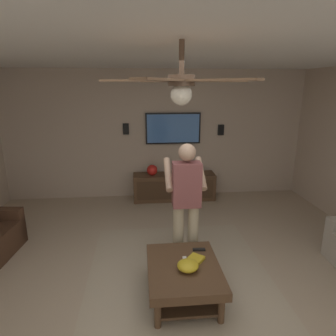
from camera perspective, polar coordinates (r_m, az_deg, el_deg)
name	(u,v)px	position (r m, az deg, el deg)	size (l,w,h in m)	color
ground_plane	(175,297)	(3.67, 1.28, -23.65)	(7.93, 7.93, 0.00)	tan
wall_back_tv	(156,135)	(6.27, -2.28, 6.44)	(0.10, 6.44, 2.66)	#BCA893
ceiling_slab	(176,41)	(2.87, 1.63, 23.35)	(6.81, 6.44, 0.10)	white
area_rug	(181,285)	(3.83, 2.53, -21.63)	(2.98, 2.27, 0.01)	tan
coffee_table	(184,274)	(3.50, 3.07, -19.82)	(1.00, 0.80, 0.40)	#513823
media_console	(174,187)	(6.23, 1.20, -3.62)	(0.45, 1.70, 0.55)	#513823
tv	(173,128)	(6.18, 1.00, 7.67)	(0.05, 1.15, 0.64)	black
person_standing	(186,197)	(3.85, 3.53, -5.62)	(0.53, 0.53, 1.64)	#C6B793
bowl	(188,266)	(3.36, 3.87, -18.31)	(0.23, 0.23, 0.11)	gold
remote_white	(185,261)	(3.50, 3.29, -17.46)	(0.15, 0.04, 0.02)	white
remote_black	(199,250)	(3.72, 6.01, -15.41)	(0.15, 0.04, 0.02)	black
book	(195,260)	(3.51, 5.17, -17.29)	(0.22, 0.16, 0.04)	gold
vase_round	(152,170)	(6.05, -3.09, -0.40)	(0.22, 0.22, 0.22)	red
wall_speaker_left	(221,130)	(6.40, 10.19, 7.27)	(0.06, 0.12, 0.22)	black
wall_speaker_right	(126,129)	(6.16, -8.15, 7.49)	(0.06, 0.12, 0.22)	black
ceiling_fan	(180,84)	(2.25, 2.41, 15.89)	(1.11, 1.17, 0.46)	#4C3828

